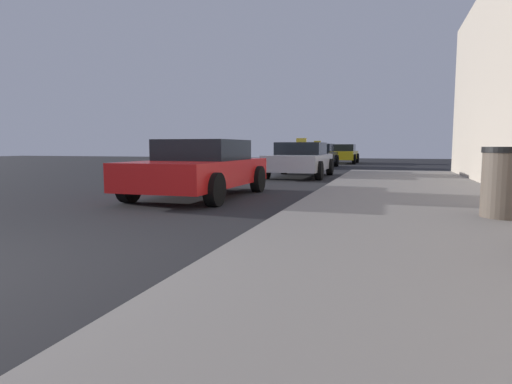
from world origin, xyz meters
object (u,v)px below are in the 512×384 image
at_px(car_red, 201,168).
at_px(car_black, 317,155).
at_px(trash_bin, 506,182).
at_px(car_silver, 300,159).
at_px(car_yellow, 342,154).

height_order(car_red, car_black, car_black).
bearing_deg(car_red, car_black, -90.82).
bearing_deg(car_black, trash_bin, 107.68).
height_order(car_silver, car_black, same).
xyz_separation_m(car_red, car_yellow, (0.93, 20.71, -0.00)).
distance_m(car_black, car_yellow, 6.21).
height_order(car_red, car_silver, car_silver).
relative_size(car_silver, car_yellow, 1.00).
distance_m(trash_bin, car_black, 17.59).
xyz_separation_m(car_red, car_black, (0.21, 14.54, 0.00)).
relative_size(trash_bin, car_silver, 0.23).
bearing_deg(car_black, car_silver, 94.81).
distance_m(car_silver, car_black, 7.63).
height_order(trash_bin, car_red, car_red).
xyz_separation_m(trash_bin, car_black, (-5.34, 16.76, 0.01)).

